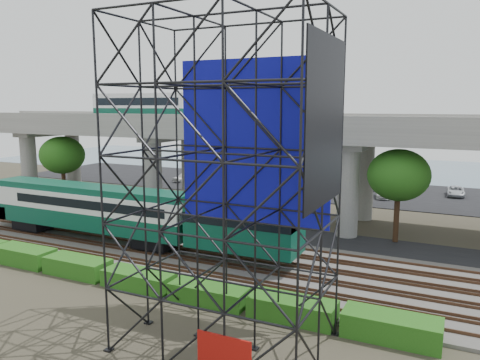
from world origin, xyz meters
The scene contains 13 objects.
ground centered at (0.00, 0.00, 0.00)m, with size 140.00×140.00×0.00m, color #474233.
ballast_bed centered at (0.00, 2.00, 0.10)m, with size 90.00×12.00×0.20m, color slate.
service_road centered at (0.00, 10.50, 0.04)m, with size 90.00×5.00×0.08m, color black.
parking_lot centered at (0.00, 34.00, 0.04)m, with size 90.00×18.00×0.08m, color black.
harbor_water centered at (0.00, 56.00, 0.01)m, with size 140.00×40.00×0.03m, color slate.
rail_tracks centered at (0.00, 2.00, 0.28)m, with size 90.00×9.52×0.16m.
commuter_train centered at (-6.69, 2.00, 2.88)m, with size 29.30×3.06×4.30m.
overpass centered at (-1.00, 16.00, 8.21)m, with size 80.00×12.00×12.40m.
scaffold_tower centered at (8.98, -7.98, 7.47)m, with size 9.36×6.36×15.00m.
hedge_strip centered at (1.01, -4.30, 0.56)m, with size 34.60×1.80×1.20m.
trees centered at (-4.67, 16.17, 5.57)m, with size 40.94×16.94×7.69m.
suv centered at (-8.08, 10.81, 0.82)m, with size 2.44×5.30×1.47m, color black.
parked_cars centered at (0.29, 33.59, 0.68)m, with size 38.36×9.28×1.29m.
Camera 1 is at (18.54, -26.38, 11.15)m, focal length 35.00 mm.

